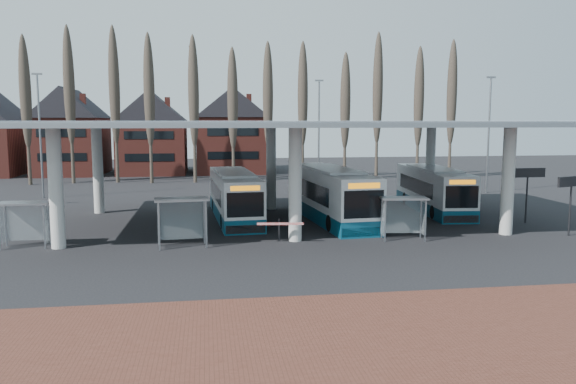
{
  "coord_description": "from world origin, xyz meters",
  "views": [
    {
      "loc": [
        -4.59,
        -26.42,
        6.32
      ],
      "look_at": [
        0.28,
        7.0,
        2.05
      ],
      "focal_mm": 35.0,
      "sensor_mm": 36.0,
      "label": 1
    }
  ],
  "objects": [
    {
      "name": "barrier",
      "position": [
        -0.87,
        2.05,
        0.94
      ],
      "size": [
        2.41,
        0.79,
        1.21
      ],
      "rotation": [
        0.0,
        0.0,
        -0.12
      ],
      "color": "black",
      "rests_on": "ground"
    },
    {
      "name": "info_sign_1",
      "position": [
        15.1,
        5.65,
        2.88
      ],
      "size": [
        2.31,
        0.21,
        3.44
      ],
      "rotation": [
        0.0,
        0.0,
        0.04
      ],
      "color": "black",
      "rests_on": "ground"
    },
    {
      "name": "station_canopy",
      "position": [
        0.0,
        8.0,
        5.68
      ],
      "size": [
        32.0,
        16.0,
        6.34
      ],
      "color": "silver",
      "rests_on": "ground"
    },
    {
      "name": "lamp_post_b",
      "position": [
        6.0,
        26.0,
        5.34
      ],
      "size": [
        0.8,
        0.16,
        10.17
      ],
      "color": "slate",
      "rests_on": "ground"
    },
    {
      "name": "shelter_0",
      "position": [
        -13.67,
        2.98,
        1.67
      ],
      "size": [
        2.49,
        1.25,
        2.3
      ],
      "rotation": [
        0.0,
        0.0,
        -0.0
      ],
      "color": "gray",
      "rests_on": "ground"
    },
    {
      "name": "bus_2",
      "position": [
        3.23,
        8.66,
        1.59
      ],
      "size": [
        3.63,
        12.33,
        3.38
      ],
      "rotation": [
        0.0,
        0.0,
        0.09
      ],
      "color": "white",
      "rests_on": "ground"
    },
    {
      "name": "poplar_row",
      "position": [
        0.0,
        33.0,
        8.78
      ],
      "size": [
        45.1,
        1.1,
        14.5
      ],
      "color": "#473D33",
      "rests_on": "ground"
    },
    {
      "name": "ground",
      "position": [
        0.0,
        0.0,
        0.0
      ],
      "size": [
        140.0,
        140.0,
        0.0
      ],
      "primitive_type": "plane",
      "color": "black",
      "rests_on": "ground"
    },
    {
      "name": "bus_3",
      "position": [
        11.33,
        11.31,
        1.45
      ],
      "size": [
        3.25,
        11.21,
        3.07
      ],
      "rotation": [
        0.0,
        0.0,
        -0.08
      ],
      "color": "white",
      "rests_on": "ground"
    },
    {
      "name": "townhouse_row",
      "position": [
        -15.75,
        44.0,
        5.94
      ],
      "size": [
        36.8,
        10.3,
        12.25
      ],
      "color": "maroon",
      "rests_on": "ground"
    },
    {
      "name": "lamp_post_a",
      "position": [
        -18.0,
        22.0,
        5.34
      ],
      "size": [
        0.8,
        0.16,
        10.17
      ],
      "color": "slate",
      "rests_on": "ground"
    },
    {
      "name": "lamp_post_c",
      "position": [
        20.0,
        20.0,
        5.34
      ],
      "size": [
        0.8,
        0.16,
        10.17
      ],
      "color": "slate",
      "rests_on": "ground"
    },
    {
      "name": "brick_strip",
      "position": [
        0.0,
        -12.0,
        0.01
      ],
      "size": [
        70.0,
        10.0,
        0.03
      ],
      "primitive_type": "cube",
      "color": "brown",
      "rests_on": "ground"
    },
    {
      "name": "info_sign_0",
      "position": [
        15.26,
        1.62,
        2.78
      ],
      "size": [
        2.13,
        0.87,
        3.31
      ],
      "rotation": [
        0.0,
        0.0,
        0.35
      ],
      "color": "black",
      "rests_on": "ground"
    },
    {
      "name": "bus_1",
      "position": [
        -2.84,
        9.96,
        1.46
      ],
      "size": [
        3.05,
        11.24,
        3.09
      ],
      "rotation": [
        0.0,
        0.0,
        0.06
      ],
      "color": "white",
      "rests_on": "ground"
    },
    {
      "name": "shelter_2",
      "position": [
        5.78,
        2.03,
        1.67
      ],
      "size": [
        2.62,
        1.55,
        2.3
      ],
      "rotation": [
        0.0,
        0.0,
        -0.13
      ],
      "color": "gray",
      "rests_on": "ground"
    },
    {
      "name": "shelter_1",
      "position": [
        -5.87,
        1.99,
        1.8
      ],
      "size": [
        2.78,
        1.57,
        2.48
      ],
      "rotation": [
        0.0,
        0.0,
        0.09
      ],
      "color": "gray",
      "rests_on": "ground"
    }
  ]
}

